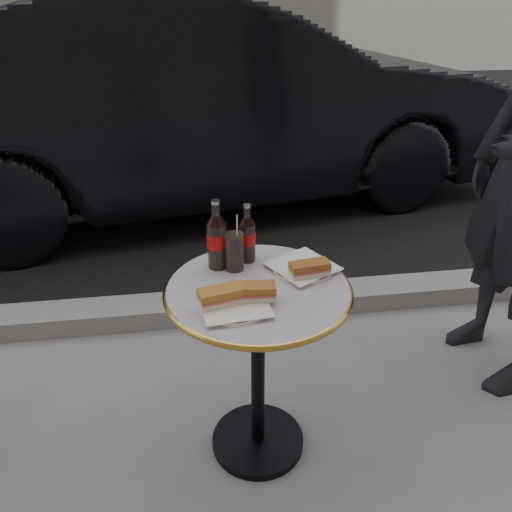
{
  "coord_description": "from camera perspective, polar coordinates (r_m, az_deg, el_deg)",
  "views": [
    {
      "loc": [
        -0.2,
        -1.37,
        1.6
      ],
      "look_at": [
        0.0,
        0.05,
        0.82
      ],
      "focal_mm": 35.0,
      "sensor_mm": 36.0,
      "label": 1
    }
  ],
  "objects": [
    {
      "name": "plate_right",
      "position": [
        1.74,
        5.35,
        -1.36
      ],
      "size": [
        0.27,
        0.27,
        0.01
      ],
      "primitive_type": "cylinder",
      "rotation": [
        0.0,
        0.0,
        0.32
      ],
      "color": "silver",
      "rests_on": "bistro_table"
    },
    {
      "name": "cola_bottle_right",
      "position": [
        1.74,
        -1.01,
        2.64
      ],
      "size": [
        0.06,
        0.06,
        0.22
      ],
      "primitive_type": null,
      "rotation": [
        0.0,
        0.0,
        -0.03
      ],
      "color": "black",
      "rests_on": "bistro_table"
    },
    {
      "name": "curb",
      "position": [
        2.76,
        -2.51,
        -5.68
      ],
      "size": [
        40.0,
        0.2,
        0.12
      ],
      "primitive_type": "cube",
      "color": "gray",
      "rests_on": "ground"
    },
    {
      "name": "bistro_table",
      "position": [
        1.86,
        0.22,
        -13.13
      ],
      "size": [
        0.62,
        0.62,
        0.73
      ],
      "primitive_type": null,
      "color": "#BAB2C4",
      "rests_on": "ground"
    },
    {
      "name": "parked_car",
      "position": [
        4.08,
        -5.81,
        17.02
      ],
      "size": [
        2.5,
        5.04,
        1.58
      ],
      "primitive_type": "imported",
      "rotation": [
        0.0,
        0.0,
        1.75
      ],
      "color": "black",
      "rests_on": "ground"
    },
    {
      "name": "asphalt_road",
      "position": [
        6.57,
        -6.3,
        14.35
      ],
      "size": [
        40.0,
        8.0,
        0.0
      ],
      "primitive_type": "cube",
      "color": "black",
      "rests_on": "ground"
    },
    {
      "name": "sandwich_left_a",
      "position": [
        1.52,
        -3.85,
        -4.67
      ],
      "size": [
        0.16,
        0.1,
        0.05
      ],
      "primitive_type": "cube",
      "rotation": [
        0.0,
        0.0,
        0.23
      ],
      "color": "#AD6D2B",
      "rests_on": "plate_left"
    },
    {
      "name": "ground",
      "position": [
        2.12,
        0.2,
        -20.53
      ],
      "size": [
        80.0,
        80.0,
        0.0
      ],
      "primitive_type": "plane",
      "color": "gray",
      "rests_on": "ground"
    },
    {
      "name": "cola_bottle_left",
      "position": [
        1.7,
        -4.52,
        2.46
      ],
      "size": [
        0.07,
        0.07,
        0.25
      ],
      "primitive_type": null,
      "rotation": [
        0.0,
        0.0,
        0.02
      ],
      "color": "black",
      "rests_on": "bistro_table"
    },
    {
      "name": "sandwich_left_b",
      "position": [
        1.54,
        -0.38,
        -4.23
      ],
      "size": [
        0.15,
        0.08,
        0.05
      ],
      "primitive_type": "cube",
      "rotation": [
        0.0,
        0.0,
        -0.07
      ],
      "color": "#9F5A28",
      "rests_on": "plate_left"
    },
    {
      "name": "sandwich_right",
      "position": [
        1.67,
        6.13,
        -1.55
      ],
      "size": [
        0.14,
        0.08,
        0.05
      ],
      "primitive_type": "cube",
      "rotation": [
        0.0,
        0.0,
        0.13
      ],
      "color": "brown",
      "rests_on": "plate_right"
    },
    {
      "name": "cola_glass",
      "position": [
        1.71,
        -2.47,
        0.5
      ],
      "size": [
        0.09,
        0.09,
        0.14
      ],
      "primitive_type": "cylinder",
      "rotation": [
        0.0,
        0.0,
        -0.41
      ],
      "color": "black",
      "rests_on": "bistro_table"
    },
    {
      "name": "plate_left",
      "position": [
        1.54,
        -2.5,
        -5.6
      ],
      "size": [
        0.23,
        0.23,
        0.01
      ],
      "primitive_type": "cylinder",
      "rotation": [
        0.0,
        0.0,
        -0.08
      ],
      "color": "white",
      "rests_on": "bistro_table"
    }
  ]
}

